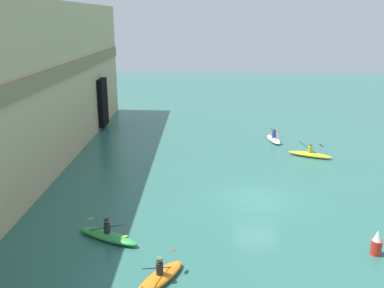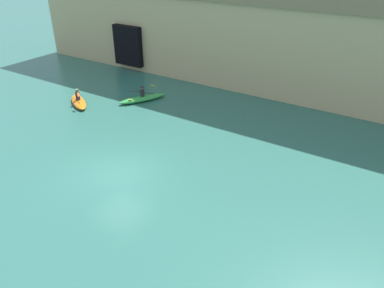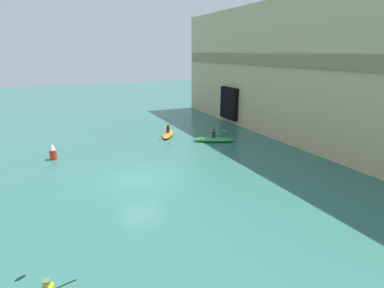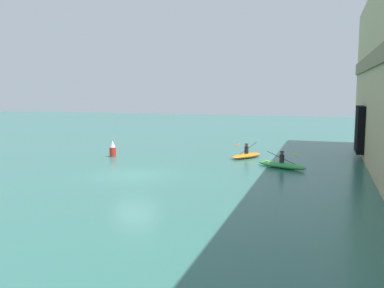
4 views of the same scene
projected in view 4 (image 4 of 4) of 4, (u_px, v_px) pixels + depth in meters
The scene contains 4 objects.
ground_plane at pixel (135, 176), 24.76m from camera, with size 120.00×120.00×0.00m, color #2D665B.
kayak_green at pixel (282, 165), 27.09m from camera, with size 2.28×3.44×1.10m.
kayak_orange at pixel (246, 155), 31.13m from camera, with size 2.92×2.24×1.15m.
marker_buoy at pixel (113, 149), 31.78m from camera, with size 0.49×0.49×1.21m.
Camera 4 is at (22.24, 10.42, 4.94)m, focal length 40.00 mm.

